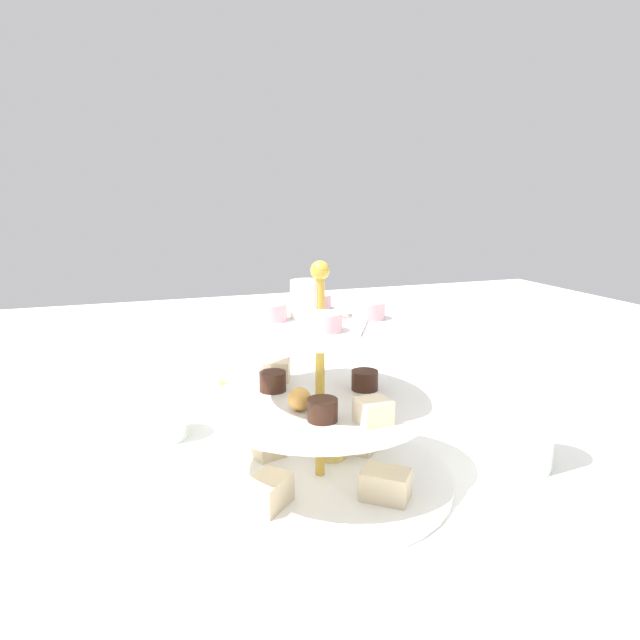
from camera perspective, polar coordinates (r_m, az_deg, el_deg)
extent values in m
plane|color=white|center=(0.68, 0.00, -15.50)|extent=(2.40, 2.40, 0.00)
cylinder|color=white|center=(0.67, 0.00, -15.13)|extent=(0.29, 0.29, 0.01)
cylinder|color=white|center=(0.64, 0.00, -8.13)|extent=(0.24, 0.24, 0.01)
cylinder|color=white|center=(0.61, 0.00, -0.43)|extent=(0.19, 0.19, 0.01)
cylinder|color=gold|center=(0.63, 0.00, -5.91)|extent=(0.01, 0.01, 0.24)
sphere|color=gold|center=(0.60, 0.00, 4.87)|extent=(0.02, 0.02, 0.02)
cube|color=beige|center=(0.62, 6.39, -15.61)|extent=(0.06, 0.06, 0.03)
cube|color=beige|center=(0.73, 4.17, -11.25)|extent=(0.06, 0.06, 0.03)
cube|color=beige|center=(0.71, -5.47, -11.71)|extent=(0.06, 0.05, 0.03)
cube|color=beige|center=(0.61, -5.10, -16.31)|extent=(0.06, 0.06, 0.03)
cylinder|color=#E5C660|center=(0.71, 1.04, -12.64)|extent=(0.04, 0.04, 0.01)
cylinder|color=#381E14|center=(0.58, 0.24, -8.73)|extent=(0.03, 0.03, 0.02)
cylinder|color=#381E14|center=(0.66, 4.37, -5.84)|extent=(0.03, 0.03, 0.02)
cylinder|color=#381E14|center=(0.66, -4.61, -5.96)|extent=(0.03, 0.03, 0.02)
cube|color=beige|center=(0.70, -4.23, -4.88)|extent=(0.04, 0.04, 0.02)
cube|color=beige|center=(0.57, 5.19, -8.83)|extent=(0.03, 0.03, 0.02)
sphere|color=gold|center=(0.60, -1.99, -7.68)|extent=(0.02, 0.02, 0.02)
cylinder|color=#F2B7C1|center=(0.56, 0.44, -0.20)|extent=(0.03, 0.03, 0.02)
cylinder|color=#F2B7C1|center=(0.62, 4.76, 0.93)|extent=(0.03, 0.03, 0.02)
cylinder|color=#F2B7C1|center=(0.66, -0.37, 1.75)|extent=(0.03, 0.03, 0.02)
cylinder|color=#F2B7C1|center=(0.61, -4.82, 0.77)|extent=(0.03, 0.03, 0.02)
cylinder|color=white|center=(0.62, -1.25, 2.04)|extent=(0.04, 0.04, 0.04)
cube|color=silver|center=(0.58, 3.97, -0.47)|extent=(0.08, 0.05, 0.00)
cube|color=silver|center=(0.66, 1.07, 1.07)|extent=(0.09, 0.05, 0.00)
cylinder|color=silver|center=(0.72, 19.29, -8.85)|extent=(0.07, 0.07, 0.12)
cylinder|color=silver|center=(0.80, -15.10, -8.79)|extent=(0.06, 0.06, 0.07)
cylinder|color=white|center=(0.88, -7.82, -8.43)|extent=(0.09, 0.09, 0.01)
cylinder|color=white|center=(0.88, -7.87, -6.87)|extent=(0.06, 0.06, 0.04)
cylinder|color=gold|center=(0.87, -7.90, -5.72)|extent=(0.06, 0.06, 0.01)
cube|color=silver|center=(0.93, 5.44, -7.34)|extent=(0.13, 0.13, 0.00)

